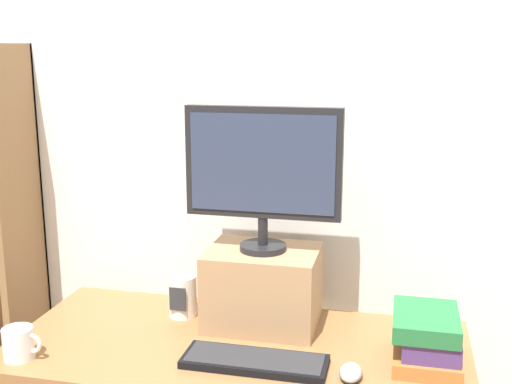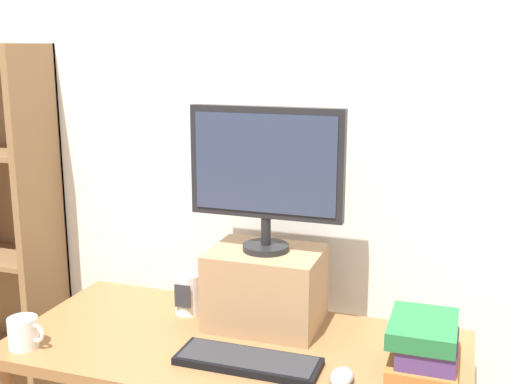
{
  "view_description": "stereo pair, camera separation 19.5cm",
  "coord_description": "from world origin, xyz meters",
  "px_view_note": "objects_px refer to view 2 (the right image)",
  "views": [
    {
      "loc": [
        0.47,
        -1.79,
        1.69
      ],
      "look_at": [
        0.04,
        0.07,
        1.25
      ],
      "focal_mm": 45.0,
      "sensor_mm": 36.0,
      "label": 1
    },
    {
      "loc": [
        0.66,
        -1.73,
        1.69
      ],
      "look_at": [
        0.04,
        0.07,
        1.25
      ],
      "focal_mm": 45.0,
      "sensor_mm": 36.0,
      "label": 2
    }
  ],
  "objects_px": {
    "book_stack": "(425,346)",
    "keyboard": "(248,361)",
    "computer_monitor": "(266,169)",
    "coffee_mug": "(24,333)",
    "desk": "(236,368)",
    "computer_mouse": "(342,377)",
    "desk_speaker": "(189,293)",
    "riser_box": "(266,287)"
  },
  "relations": [
    {
      "from": "book_stack",
      "to": "coffee_mug",
      "type": "relative_size",
      "value": 2.15
    },
    {
      "from": "computer_monitor",
      "to": "book_stack",
      "type": "distance_m",
      "value": 0.71
    },
    {
      "from": "desk",
      "to": "keyboard",
      "type": "height_order",
      "value": "keyboard"
    },
    {
      "from": "keyboard",
      "to": "desk_speaker",
      "type": "relative_size",
      "value": 2.95
    },
    {
      "from": "computer_monitor",
      "to": "desk_speaker",
      "type": "bearing_deg",
      "value": 179.25
    },
    {
      "from": "keyboard",
      "to": "riser_box",
      "type": "bearing_deg",
      "value": 97.89
    },
    {
      "from": "riser_box",
      "to": "desk_speaker",
      "type": "distance_m",
      "value": 0.29
    },
    {
      "from": "computer_mouse",
      "to": "desk_speaker",
      "type": "height_order",
      "value": "desk_speaker"
    },
    {
      "from": "computer_monitor",
      "to": "coffee_mug",
      "type": "height_order",
      "value": "computer_monitor"
    },
    {
      "from": "desk",
      "to": "book_stack",
      "type": "height_order",
      "value": "book_stack"
    },
    {
      "from": "computer_monitor",
      "to": "keyboard",
      "type": "distance_m",
      "value": 0.59
    },
    {
      "from": "computer_mouse",
      "to": "desk",
      "type": "bearing_deg",
      "value": 159.52
    },
    {
      "from": "book_stack",
      "to": "keyboard",
      "type": "bearing_deg",
      "value": -164.92
    },
    {
      "from": "desk",
      "to": "computer_mouse",
      "type": "relative_size",
      "value": 13.68
    },
    {
      "from": "computer_mouse",
      "to": "keyboard",
      "type": "bearing_deg",
      "value": 177.2
    },
    {
      "from": "computer_mouse",
      "to": "book_stack",
      "type": "distance_m",
      "value": 0.26
    },
    {
      "from": "desk",
      "to": "coffee_mug",
      "type": "relative_size",
      "value": 11.67
    },
    {
      "from": "computer_mouse",
      "to": "desk_speaker",
      "type": "distance_m",
      "value": 0.68
    },
    {
      "from": "computer_monitor",
      "to": "coffee_mug",
      "type": "xyz_separation_m",
      "value": [
        -0.65,
        -0.4,
        -0.48
      ]
    },
    {
      "from": "desk",
      "to": "book_stack",
      "type": "relative_size",
      "value": 5.43
    },
    {
      "from": "riser_box",
      "to": "book_stack",
      "type": "relative_size",
      "value": 1.38
    },
    {
      "from": "computer_monitor",
      "to": "computer_mouse",
      "type": "bearing_deg",
      "value": -43.21
    },
    {
      "from": "riser_box",
      "to": "desk_speaker",
      "type": "xyz_separation_m",
      "value": [
        -0.28,
        0.0,
        -0.06
      ]
    },
    {
      "from": "computer_mouse",
      "to": "coffee_mug",
      "type": "height_order",
      "value": "coffee_mug"
    },
    {
      "from": "coffee_mug",
      "to": "computer_mouse",
      "type": "bearing_deg",
      "value": 6.07
    },
    {
      "from": "riser_box",
      "to": "computer_mouse",
      "type": "height_order",
      "value": "riser_box"
    },
    {
      "from": "desk_speaker",
      "to": "computer_monitor",
      "type": "bearing_deg",
      "value": -0.75
    },
    {
      "from": "book_stack",
      "to": "desk_speaker",
      "type": "height_order",
      "value": "book_stack"
    },
    {
      "from": "riser_box",
      "to": "computer_monitor",
      "type": "bearing_deg",
      "value": -90.0
    },
    {
      "from": "keyboard",
      "to": "book_stack",
      "type": "relative_size",
      "value": 1.62
    },
    {
      "from": "computer_mouse",
      "to": "book_stack",
      "type": "xyz_separation_m",
      "value": [
        0.21,
        0.14,
        0.06
      ]
    },
    {
      "from": "computer_mouse",
      "to": "desk_speaker",
      "type": "bearing_deg",
      "value": 153.25
    },
    {
      "from": "desk",
      "to": "book_stack",
      "type": "xyz_separation_m",
      "value": [
        0.57,
        0.01,
        0.16
      ]
    },
    {
      "from": "keyboard",
      "to": "coffee_mug",
      "type": "bearing_deg",
      "value": -170.41
    },
    {
      "from": "desk",
      "to": "book_stack",
      "type": "bearing_deg",
      "value": 0.94
    },
    {
      "from": "desk",
      "to": "book_stack",
      "type": "distance_m",
      "value": 0.59
    },
    {
      "from": "riser_box",
      "to": "computer_monitor",
      "type": "distance_m",
      "value": 0.4
    },
    {
      "from": "computer_monitor",
      "to": "desk",
      "type": "bearing_deg",
      "value": -105.17
    },
    {
      "from": "desk_speaker",
      "to": "book_stack",
      "type": "bearing_deg",
      "value": -11.05
    },
    {
      "from": "keyboard",
      "to": "computer_mouse",
      "type": "distance_m",
      "value": 0.28
    },
    {
      "from": "computer_monitor",
      "to": "book_stack",
      "type": "relative_size",
      "value": 1.92
    },
    {
      "from": "computer_monitor",
      "to": "riser_box",
      "type": "bearing_deg",
      "value": 90.0
    }
  ]
}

